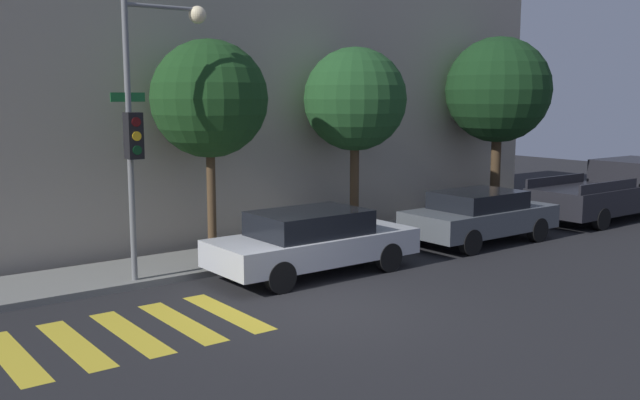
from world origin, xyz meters
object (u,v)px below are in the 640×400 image
Objects in this scene: sedan_near_corner at (312,241)px; tree_midblock at (355,100)px; pickup_truck at (615,190)px; tree_near_corner at (209,99)px; sedan_middle at (480,215)px; traffic_light_pole at (147,107)px; tree_far_end at (498,90)px.

tree_midblock is (3.16, 2.40, 2.97)m from sedan_near_corner.
pickup_truck is 1.13× the size of tree_midblock.
tree_near_corner is at bearing 115.02° from sedan_near_corner.
sedan_middle is 6.36m from pickup_truck.
traffic_light_pole is 15.16m from pickup_truck.
sedan_middle is at bearing -46.92° from tree_midblock.
tree_midblock is at bearing 164.40° from pickup_truck.
tree_near_corner reaches higher than sedan_near_corner.
tree_midblock is at bearing 10.22° from traffic_light_pole.
sedan_near_corner reaches higher than sedan_middle.
tree_near_corner is 1.00× the size of tree_midblock.
tree_midblock reaches higher than pickup_truck.
traffic_light_pole reaches higher than tree_far_end.
tree_midblock is at bearing 37.19° from sedan_near_corner.
tree_near_corner is at bearing 169.44° from pickup_truck.
sedan_middle is at bearing -145.76° from tree_far_end.
sedan_middle is 0.74× the size of pickup_truck.
traffic_light_pole is 1.34× the size of sedan_middle.
traffic_light_pole reaches higher than tree_near_corner.
traffic_light_pole is 9.07m from sedan_middle.
tree_far_end is at bearing 0.00° from tree_near_corner.
sedan_near_corner is 0.90× the size of tree_midblock.
tree_far_end is (3.53, 2.40, 3.24)m from sedan_middle.
sedan_middle is at bearing 180.00° from pickup_truck.
tree_midblock reaches higher than sedan_middle.
sedan_near_corner is 5.41m from sedan_middle.
sedan_middle is at bearing -20.19° from tree_near_corner.
tree_far_end reaches higher than sedan_near_corner.
tree_midblock is (-2.24, 2.40, 2.97)m from sedan_middle.
sedan_middle is at bearing 0.00° from sedan_near_corner.
traffic_light_pole is at bearing 157.71° from sedan_near_corner.
tree_midblock is 5.78m from tree_far_end.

